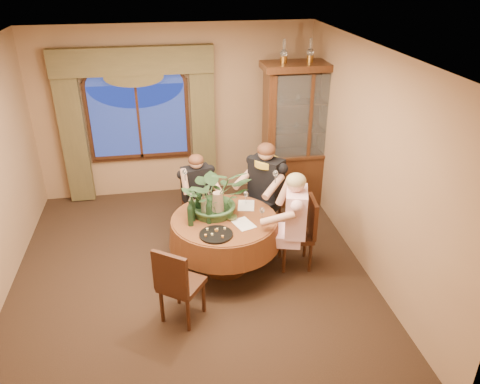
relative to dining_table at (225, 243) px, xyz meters
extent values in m
plane|color=black|center=(-0.45, -0.08, -0.38)|extent=(5.00, 5.00, 0.00)
plane|color=#967251|center=(-0.45, 2.42, 1.02)|extent=(4.50, 0.00, 4.50)
plane|color=#967251|center=(1.80, -0.08, 1.02)|extent=(0.00, 5.00, 5.00)
plane|color=white|center=(-0.45, -0.08, 2.42)|extent=(5.00, 5.00, 0.00)
cube|color=#4B4429|center=(-2.08, 2.30, 0.80)|extent=(0.38, 0.14, 2.32)
cube|color=#4B4429|center=(-0.02, 2.30, 0.80)|extent=(0.38, 0.14, 2.32)
cylinder|color=maroon|center=(0.00, 0.00, 0.00)|extent=(1.64, 1.64, 0.75)
cube|color=#34190B|center=(1.53, 1.67, 0.77)|extent=(1.42, 0.56, 2.29)
cube|color=black|center=(0.92, -0.09, 0.10)|extent=(0.46, 0.46, 0.96)
cube|color=black|center=(0.69, 0.78, 0.10)|extent=(0.59, 0.59, 0.96)
cube|color=black|center=(-0.23, 0.93, 0.10)|extent=(0.51, 0.51, 0.96)
cube|color=black|center=(-0.60, -0.85, 0.10)|extent=(0.59, 0.59, 0.96)
imported|color=#335B32|center=(-0.08, 0.16, 0.95)|extent=(0.87, 0.96, 0.75)
imported|color=#4D582F|center=(0.08, -0.05, 0.40)|extent=(0.14, 0.14, 0.04)
cylinder|color=black|center=(-0.15, -0.39, 0.39)|extent=(0.40, 0.40, 0.02)
cylinder|color=black|center=(-0.43, -0.10, 0.54)|extent=(0.07, 0.07, 0.33)
cylinder|color=tan|center=(-0.40, 0.09, 0.54)|extent=(0.07, 0.07, 0.33)
cylinder|color=black|center=(-0.40, 0.01, 0.54)|extent=(0.07, 0.07, 0.33)
cylinder|color=tan|center=(-0.24, 0.07, 0.54)|extent=(0.07, 0.07, 0.33)
cylinder|color=black|center=(-0.30, 0.22, 0.54)|extent=(0.07, 0.07, 0.33)
cylinder|color=black|center=(-0.20, -0.08, 0.54)|extent=(0.07, 0.07, 0.33)
cube|color=white|center=(0.21, -0.19, 0.38)|extent=(0.30, 0.35, 0.00)
cube|color=white|center=(0.33, 0.27, 0.38)|extent=(0.27, 0.34, 0.00)
camera|label=1|loc=(-0.67, -5.04, 3.33)|focal=35.00mm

